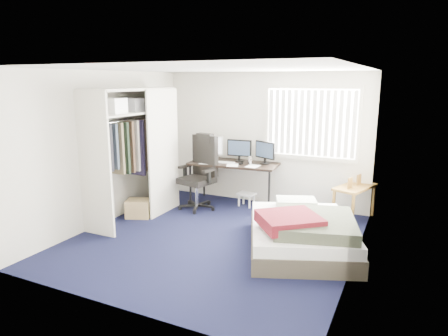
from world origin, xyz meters
TOP-DOWN VIEW (x-y plane):
  - ground at (0.00, 0.00)m, footprint 4.20×4.20m
  - room_shell at (0.00, 0.00)m, footprint 4.20×4.20m
  - window_assembly at (0.90, 2.04)m, footprint 1.72×0.09m
  - closet at (-1.67, 0.27)m, footprint 0.64×1.84m
  - desk at (-0.45, 1.75)m, footprint 1.72×0.92m
  - office_chair at (-0.94, 1.26)m, footprint 0.77×0.77m
  - footstool at (-0.19, 1.71)m, footprint 0.34×0.29m
  - nightstand at (1.75, 1.85)m, footprint 0.67×0.94m
  - bed at (1.28, 0.19)m, footprint 1.97×2.23m
  - pine_box at (-1.65, 0.32)m, footprint 0.50×0.44m

SIDE VIEW (x-z plane):
  - ground at x=0.00m, z-range 0.00..0.00m
  - pine_box at x=-1.65m, z-range 0.00..0.31m
  - footstool at x=-0.19m, z-range 0.07..0.33m
  - bed at x=1.28m, z-range -0.04..0.57m
  - nightstand at x=1.75m, z-range 0.13..0.90m
  - office_chair at x=-0.94m, z-range -0.16..1.22m
  - desk at x=-0.45m, z-range 0.20..1.48m
  - closet at x=-1.67m, z-range 0.24..2.46m
  - room_shell at x=0.00m, z-range -0.59..3.61m
  - window_assembly at x=0.90m, z-range 0.94..2.26m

